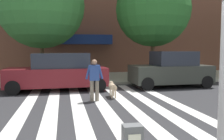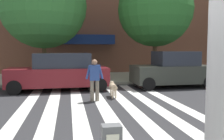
{
  "view_description": "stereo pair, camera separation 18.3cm",
  "coord_description": "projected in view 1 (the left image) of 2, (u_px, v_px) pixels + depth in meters",
  "views": [
    {
      "loc": [
        -1.62,
        -2.53,
        2.05
      ],
      "look_at": [
        0.17,
        6.52,
        1.26
      ],
      "focal_mm": 39.75,
      "sensor_mm": 36.0,
      "label": 1
    },
    {
      "loc": [
        -1.44,
        -2.56,
        2.05
      ],
      "look_at": [
        0.17,
        6.52,
        1.26
      ],
      "focal_mm": 39.75,
      "sensor_mm": 36.0,
      "label": 2
    }
  ],
  "objects": [
    {
      "name": "ground_plane",
      "position": [
        112.0,
        109.0,
        8.43
      ],
      "size": [
        160.0,
        160.0,
        0.0
      ],
      "primitive_type": "plane",
      "color": "#2B2B2D"
    },
    {
      "name": "sidewalk_far",
      "position": [
        88.0,
        78.0,
        16.83
      ],
      "size": [
        80.0,
        6.0,
        0.15
      ],
      "primitive_type": "cube",
      "color": "#A9AB94",
      "rests_on": "ground_plane"
    },
    {
      "name": "crosswalk_stripes",
      "position": [
        106.0,
        109.0,
        8.39
      ],
      "size": [
        5.85,
        10.59,
        0.01
      ],
      "color": "silver",
      "rests_on": "ground_plane"
    },
    {
      "name": "parked_car_behind_first",
      "position": [
        58.0,
        72.0,
        12.15
      ],
      "size": [
        4.89,
        2.1,
        1.83
      ],
      "color": "maroon",
      "rests_on": "ground_plane"
    },
    {
      "name": "parked_car_third_in_line",
      "position": [
        171.0,
        70.0,
        13.29
      ],
      "size": [
        4.27,
        2.04,
        1.92
      ],
      "color": "#31352E",
      "rests_on": "ground_plane"
    },
    {
      "name": "street_tree_nearest",
      "position": [
        41.0,
        5.0,
        14.68
      ],
      "size": [
        5.19,
        5.19,
        7.1
      ],
      "color": "#4C3823",
      "rests_on": "sidewalk_far"
    },
    {
      "name": "street_tree_middle",
      "position": [
        153.0,
        9.0,
        15.56
      ],
      "size": [
        4.69,
        4.69,
        6.72
      ],
      "color": "#4C3823",
      "rests_on": "sidewalk_far"
    },
    {
      "name": "pedestrian_dog_walker",
      "position": [
        94.0,
        78.0,
        9.63
      ],
      "size": [
        0.71,
        0.25,
        1.64
      ],
      "color": "#6B6051",
      "rests_on": "ground_plane"
    },
    {
      "name": "dog_on_leash",
      "position": [
        112.0,
        87.0,
        10.47
      ],
      "size": [
        0.28,
        1.07,
        0.65
      ],
      "color": "tan",
      "rests_on": "ground_plane"
    }
  ]
}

